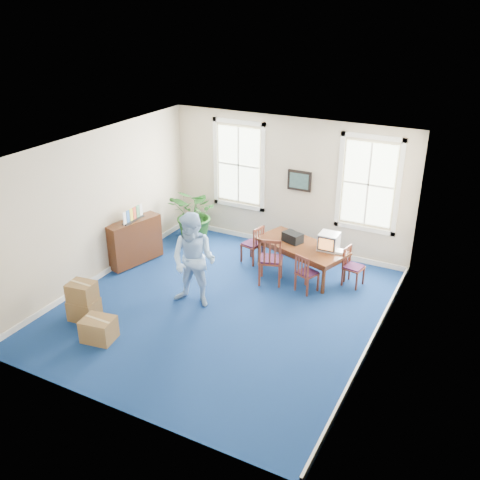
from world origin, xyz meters
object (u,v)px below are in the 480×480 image
at_px(conference_table, 301,259).
at_px(crt_tv, 329,241).
at_px(cardboard_boxes, 95,300).
at_px(credenza, 135,242).
at_px(chair_near_left, 271,259).
at_px(potted_plant, 196,214).
at_px(man, 194,261).

relative_size(conference_table, crt_tv, 4.59).
bearing_deg(cardboard_boxes, credenza, 109.30).
bearing_deg(conference_table, crt_tv, 22.82).
height_order(chair_near_left, cardboard_boxes, chair_near_left).
distance_m(crt_tv, potted_plant, 3.60).
distance_m(potted_plant, cardboard_boxes, 4.00).
distance_m(credenza, potted_plant, 1.84).
distance_m(man, potted_plant, 3.09).
relative_size(conference_table, potted_plant, 1.44).
bearing_deg(credenza, conference_table, 34.51).
relative_size(credenza, potted_plant, 0.93).
distance_m(conference_table, crt_tv, 0.80).
height_order(credenza, cardboard_boxes, credenza).
bearing_deg(crt_tv, credenza, -163.20).
height_order(crt_tv, man, man).
bearing_deg(credenza, crt_tv, 32.37).
bearing_deg(crt_tv, chair_near_left, -145.13).
height_order(crt_tv, potted_plant, potted_plant).
distance_m(crt_tv, credenza, 4.38).
height_order(man, potted_plant, man).
distance_m(credenza, cardboard_boxes, 2.39).
relative_size(chair_near_left, credenza, 0.83).
bearing_deg(potted_plant, credenza, -108.63).
distance_m(man, credenza, 2.40).
distance_m(crt_tv, cardboard_boxes, 4.95).
bearing_deg(potted_plant, man, -58.95).
relative_size(crt_tv, chair_near_left, 0.40).
height_order(man, credenza, man).
bearing_deg(credenza, man, -8.31).
xyz_separation_m(conference_table, man, (-1.38, -2.21, 0.62)).
bearing_deg(cardboard_boxes, potted_plant, 92.96).
distance_m(conference_table, credenza, 3.79).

